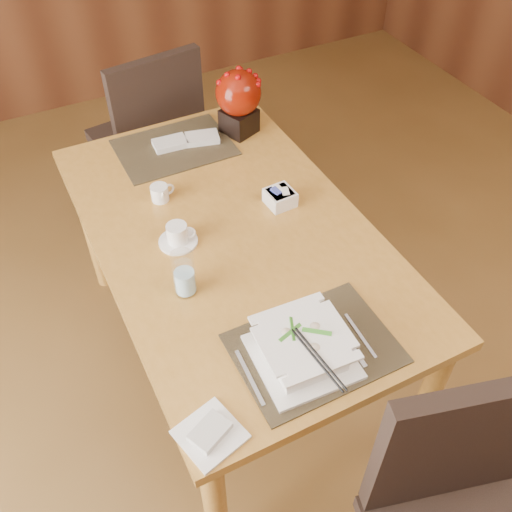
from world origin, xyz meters
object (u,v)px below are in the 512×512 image
berry_decor (238,99)px  coffee_cup (177,235)px  dining_table (233,251)px  creamer_jug (160,193)px  water_glass (184,274)px  sugar_caddy (280,198)px  soup_setting (303,348)px  far_chair (152,133)px  bread_plate (210,434)px

berry_decor → coffee_cup: bearing=-132.9°
dining_table → creamer_jug: creamer_jug is taller
dining_table → berry_decor: 0.66m
water_glass → sugar_caddy: bearing=27.2°
soup_setting → berry_decor: bearing=76.2°
dining_table → sugar_caddy: sugar_caddy is taller
far_chair → berry_decor: bearing=111.7°
creamer_jug → far_chair: 0.78m
dining_table → far_chair: bearing=88.2°
soup_setting → sugar_caddy: bearing=69.9°
water_glass → creamer_jug: bearing=79.8°
sugar_caddy → bread_plate: size_ratio=0.64×
water_glass → far_chair: (0.27, 1.17, -0.28)m
creamer_jug → bread_plate: size_ratio=0.56×
sugar_caddy → far_chair: far_chair is taller
water_glass → sugar_caddy: 0.52m
dining_table → creamer_jug: bearing=121.0°
dining_table → bread_plate: (-0.37, -0.66, 0.10)m
bread_plate → creamer_jug: bearing=77.4°
sugar_caddy → dining_table: bearing=-166.4°
coffee_cup → far_chair: (0.22, 0.96, -0.23)m
dining_table → berry_decor: (0.29, 0.54, 0.25)m
sugar_caddy → far_chair: 0.98m
soup_setting → far_chair: far_chair is taller
far_chair → bread_plate: bearing=68.5°
dining_table → water_glass: 0.35m
dining_table → soup_setting: bearing=-94.9°
dining_table → far_chair: size_ratio=1.53×
creamer_jug → far_chair: size_ratio=0.08×
creamer_jug → sugar_caddy: 0.44m
berry_decor → bread_plate: size_ratio=1.83×
far_chair → soup_setting: bearing=79.3°
water_glass → berry_decor: (0.53, 0.72, 0.07)m
coffee_cup → far_chair: far_chair is taller
sugar_caddy → water_glass: bearing=-152.8°
soup_setting → far_chair: size_ratio=0.28×
soup_setting → sugar_caddy: size_ratio=2.92×
coffee_cup → sugar_caddy: size_ratio=1.39×
dining_table → creamer_jug: 0.34m
water_glass → coffee_cup: bearing=75.0°
bread_plate → dining_table: bearing=60.7°
soup_setting → bread_plate: size_ratio=1.87×
coffee_cup → berry_decor: (0.47, 0.51, 0.12)m
berry_decor → bread_plate: bearing=-118.7°
soup_setting → creamer_jug: 0.84m
sugar_caddy → soup_setting: bearing=-113.2°
water_glass → sugar_caddy: size_ratio=1.69×
sugar_caddy → berry_decor: 0.51m
dining_table → sugar_caddy: 0.25m
dining_table → bread_plate: bread_plate is taller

